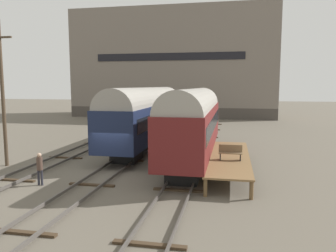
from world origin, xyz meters
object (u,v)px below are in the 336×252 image
Objects in this scene: train_car_maroon at (194,120)px; train_car_navy at (147,113)px; person_worker at (40,166)px; bench at (230,152)px; utility_pole at (3,92)px.

train_car_maroon is 7.05m from train_car_navy.
person_worker is at bearing -135.73° from train_car_maroon.
utility_pole is (-15.03, -0.34, 3.56)m from bench.
train_car_maroon is 0.83× the size of train_car_navy.
bench is (2.63, -3.50, -1.52)m from train_car_maroon.
train_car_navy is 10.17× the size of person_worker.
bench is (7.42, -8.68, -1.53)m from train_car_navy.
bench is 0.77× the size of person_worker.
utility_pole is at bearing -178.72° from bench.
bench is 10.97m from person_worker.
person_worker is (-10.24, -3.91, -0.39)m from bench.
train_car_maroon is 8.45× the size of person_worker.
train_car_maroon reaches higher than person_worker.
train_car_maroon is at bearing 17.18° from utility_pole.
bench reaches higher than person_worker.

